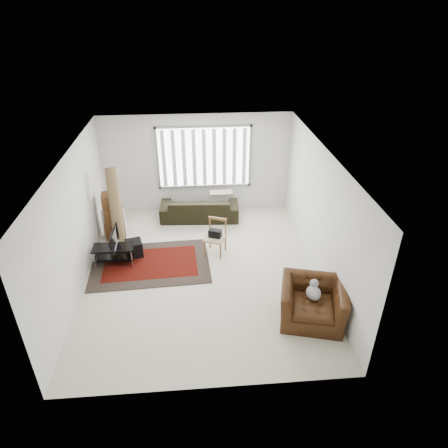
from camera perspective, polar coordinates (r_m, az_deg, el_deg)
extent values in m
plane|color=beige|center=(8.86, -3.12, -6.83)|extent=(6.00, 6.00, 0.00)
cube|color=white|center=(7.56, -3.68, 9.77)|extent=(5.00, 6.00, 0.02)
cube|color=silver|center=(10.85, -3.90, 8.53)|extent=(5.00, 0.02, 2.70)
cube|color=silver|center=(5.70, -2.37, -14.02)|extent=(5.00, 0.02, 2.70)
cube|color=silver|center=(8.47, -20.53, 0.07)|extent=(0.02, 6.00, 2.70)
cube|color=silver|center=(8.54, 13.64, 1.47)|extent=(0.02, 6.00, 2.70)
cube|color=white|center=(10.76, -2.85, 9.53)|extent=(2.40, 0.01, 1.60)
cube|color=gray|center=(10.74, -2.85, 9.49)|extent=(2.52, 0.06, 1.72)
cube|color=white|center=(10.70, -2.84, 9.42)|extent=(2.40, 0.02, 1.55)
cube|color=black|center=(9.23, -10.43, -5.59)|extent=(2.71, 1.88, 0.02)
cube|color=#470C06|center=(9.22, -10.43, -5.53)|extent=(2.13, 1.30, 0.00)
cube|color=black|center=(9.19, -15.56, -3.26)|extent=(0.91, 0.41, 0.04)
cube|color=black|center=(9.33, -15.35, -4.57)|extent=(0.87, 0.38, 0.03)
cylinder|color=#B2B2B7|center=(9.25, -18.03, -5.00)|extent=(0.03, 0.03, 0.45)
cylinder|color=#B2B2B7|center=(9.09, -13.03, -4.87)|extent=(0.03, 0.03, 0.45)
cylinder|color=#B2B2B7|center=(9.53, -17.64, -3.82)|extent=(0.03, 0.03, 0.45)
cylinder|color=#B2B2B7|center=(9.37, -12.79, -3.68)|extent=(0.03, 0.03, 0.45)
imported|color=black|center=(9.07, -15.76, -2.05)|extent=(0.10, 0.73, 0.42)
cube|color=black|center=(9.48, -12.73, -3.39)|extent=(0.44, 0.44, 0.37)
cube|color=brown|center=(10.33, -15.25, -0.68)|extent=(0.54, 0.50, 0.44)
cube|color=brown|center=(10.10, -15.47, 1.26)|extent=(0.49, 0.45, 0.39)
cube|color=brown|center=(9.99, -15.94, 3.25)|extent=(0.44, 0.44, 0.35)
cube|color=silver|center=(10.33, -15.42, 0.17)|extent=(0.55, 0.17, 0.71)
cylinder|color=brown|center=(9.77, -15.23, 2.29)|extent=(0.40, 0.88, 1.87)
imported|color=black|center=(10.73, -3.53, 2.75)|extent=(2.14, 1.03, 0.80)
cube|color=tan|center=(9.22, -1.29, -1.98)|extent=(0.59, 0.59, 0.05)
cylinder|color=brown|center=(9.23, -2.78, -3.53)|extent=(0.04, 0.04, 0.43)
cylinder|color=brown|center=(9.13, -0.49, -3.91)|extent=(0.04, 0.04, 0.43)
cylinder|color=brown|center=(9.54, -2.02, -2.30)|extent=(0.04, 0.04, 0.43)
cylinder|color=brown|center=(9.44, 0.20, -2.66)|extent=(0.04, 0.04, 0.43)
cube|color=brown|center=(9.18, -0.93, 0.76)|extent=(0.42, 0.20, 0.06)
cube|color=brown|center=(9.32, -2.05, -0.05)|extent=(0.05, 0.05, 0.43)
cube|color=brown|center=(9.22, 0.22, -0.40)|extent=(0.05, 0.05, 0.43)
cube|color=black|center=(9.15, -1.30, -1.36)|extent=(0.32, 0.26, 0.18)
imported|color=#391D0B|center=(7.62, 12.58, -10.59)|extent=(1.40, 1.29, 0.87)
ellipsoid|color=#59595B|center=(7.54, 12.69, -9.84)|extent=(0.31, 0.36, 0.22)
sphere|color=#59595B|center=(7.59, 12.78, -8.28)|extent=(0.16, 0.16, 0.16)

